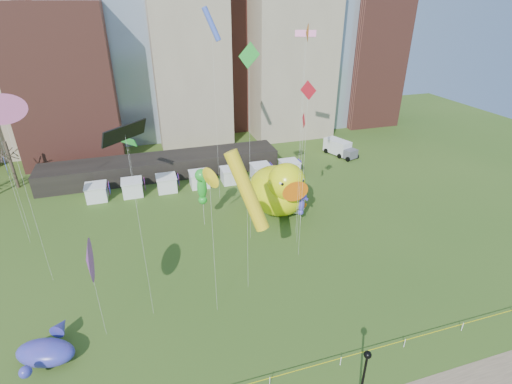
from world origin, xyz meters
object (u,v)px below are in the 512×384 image
object	(u,v)px
seahorse_green	(202,184)
seahorse_purple	(302,202)
lamppost	(365,371)
big_duck	(279,189)
whale_inflatable	(47,350)
small_duck	(296,205)
box_truck	(339,148)

from	to	relation	value
seahorse_green	seahorse_purple	distance (m)	12.77
lamppost	big_duck	bearing A→B (deg)	81.77
whale_inflatable	seahorse_purple	bearing A→B (deg)	46.52
big_duck	lamppost	distance (m)	27.95
small_duck	box_truck	xyz separation A→B (m)	(16.19, 17.70, 0.14)
small_duck	seahorse_green	world-z (taller)	seahorse_green
small_duck	seahorse_purple	bearing A→B (deg)	-109.85
seahorse_green	whale_inflatable	size ratio (longest dim) A/B	1.32
big_duck	seahorse_green	world-z (taller)	big_duck
big_duck	small_duck	size ratio (longest dim) A/B	2.75
lamppost	small_duck	bearing A→B (deg)	77.05
lamppost	box_truck	distance (m)	50.00
whale_inflatable	box_truck	size ratio (longest dim) A/B	0.86
small_duck	lamppost	bearing A→B (deg)	-114.02
seahorse_green	lamppost	xyz separation A→B (m)	(6.22, -27.63, -2.67)
seahorse_green	whale_inflatable	world-z (taller)	seahorse_green
seahorse_green	whale_inflatable	xyz separation A→B (m)	(-15.98, -16.77, -4.93)
small_duck	seahorse_green	bearing A→B (deg)	165.85
big_duck	seahorse_green	size ratio (longest dim) A/B	1.36
whale_inflatable	big_duck	bearing A→B (deg)	53.74
whale_inflatable	box_truck	distance (m)	55.96
seahorse_purple	whale_inflatable	distance (m)	31.05
seahorse_purple	whale_inflatable	world-z (taller)	seahorse_purple
big_duck	small_duck	xyz separation A→B (m)	(2.20, -0.69, -2.43)
whale_inflatable	lamppost	size ratio (longest dim) A/B	1.14
small_duck	lamppost	world-z (taller)	lamppost
whale_inflatable	seahorse_green	bearing A→B (deg)	67.46
whale_inflatable	lamppost	distance (m)	24.81
whale_inflatable	box_truck	bearing A→B (deg)	58.24
small_duck	seahorse_purple	size ratio (longest dim) A/B	0.86
big_duck	seahorse_green	distance (m)	10.44
lamppost	seahorse_purple	bearing A→B (deg)	76.57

